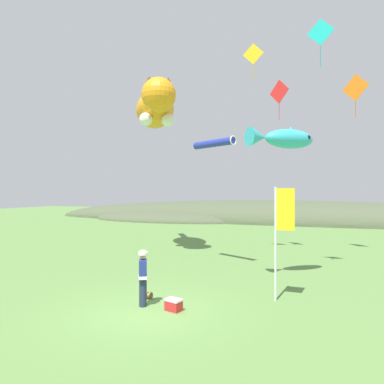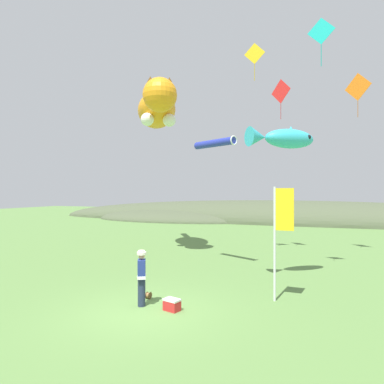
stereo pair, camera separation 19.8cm
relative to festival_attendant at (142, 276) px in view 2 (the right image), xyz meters
name	(u,v)px [view 2 (the right image)]	position (x,y,z in m)	size (l,w,h in m)	color
ground_plane	(144,311)	(0.30, -0.40, -0.95)	(120.00, 120.00, 0.00)	#5B8442
distant_hill_ridge	(265,222)	(-1.61, 32.66, -0.95)	(63.97, 12.68, 5.21)	#4C563D
festival_attendant	(142,276)	(0.00, 0.00, 0.00)	(0.43, 0.49, 1.77)	#232D47
kite_spool	(149,295)	(-0.16, 0.74, -0.84)	(0.15, 0.23, 0.23)	olive
picnic_cooler	(172,305)	(1.07, -0.01, -0.77)	(0.56, 0.45, 0.36)	red
festival_banner_pole	(280,226)	(4.02, 2.08, 1.54)	(0.66, 0.08, 3.81)	silver
kite_giant_cat	(157,109)	(-4.09, 8.96, 7.73)	(4.91, 7.24, 2.48)	orange
kite_fish_windsock	(283,138)	(3.84, 4.43, 4.81)	(2.74, 2.50, 0.90)	#33B2CC
kite_tube_streamer	(215,143)	(0.49, 6.11, 5.01)	(2.44, 1.53, 0.44)	#2633A5
kite_diamond_teal	(321,32)	(5.26, 5.50, 9.27)	(1.09, 0.18, 2.00)	#19BFBF
kite_diamond_red	(281,92)	(3.01, 10.61, 8.44)	(1.17, 0.81, 2.31)	red
kite_diamond_orange	(358,87)	(7.06, 11.28, 8.43)	(1.28, 0.86, 2.43)	orange
kite_diamond_gold	(255,54)	(1.82, 8.99, 10.17)	(1.15, 0.03, 2.05)	yellow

